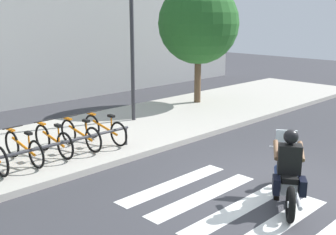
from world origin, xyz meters
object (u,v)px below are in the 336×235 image
Objects in this scene: motorcycle at (287,179)px; bicycle_3 at (80,135)px; street_lamp at (132,35)px; bicycle_1 at (23,148)px; tree_near_rack at (199,24)px; bike_rack at (66,143)px; bicycle_2 at (53,141)px; rider at (289,162)px; bicycle_4 at (105,129)px.

bicycle_3 is at bearing 102.92° from motorcycle.
motorcycle is 0.39× the size of street_lamp.
bicycle_1 is 1.48m from bicycle_3.
motorcycle is at bearing -127.51° from tree_near_rack.
bike_rack is at bearing -143.21° from bicycle_3.
bicycle_2 is (-1.89, 5.00, 0.06)m from motorcycle.
tree_near_rack reaches higher than bicycle_2.
rider is 0.31× the size of street_lamp.
bicycle_4 is 1.58m from bike_rack.
rider is 0.32× the size of tree_near_rack.
rider is 0.40× the size of bike_rack.
tree_near_rack reaches higher than bike_rack.
bicycle_1 is 0.74m from bicycle_2.
tree_near_rack is (6.29, 1.70, 2.55)m from bicycle_3.
rider is 5.37m from bicycle_2.
bicycle_3 reaches higher than bicycle_1.
bicycle_1 is 0.99× the size of bicycle_4.
street_lamp is (1.66, 6.30, 2.33)m from motorcycle.
bicycle_4 is at bearing 93.86° from rider.
bicycle_2 is 7.67m from tree_near_rack.
bicycle_3 is (0.74, 0.00, -0.01)m from bicycle_2.
motorcycle is at bearing -104.73° from street_lamp.
street_lamp is at bearing 20.07° from bicycle_2.
bicycle_3 is 0.93m from bike_rack.
motorcycle reaches higher than bicycle_2.
motorcycle is 5.35m from bicycle_2.
bike_rack is 4.58m from street_lamp.
motorcycle reaches higher than bicycle_3.
rider is at bearing -86.14° from bicycle_4.
rider is 5.67m from bicycle_1.
tree_near_rack reaches higher than rider.
tree_near_rack is (7.77, 1.69, 2.55)m from bicycle_1.
bicycle_2 is 0.94× the size of bicycle_4.
rider is at bearing -127.69° from tree_near_rack.
rider is (-0.07, -0.04, 0.36)m from motorcycle.
tree_near_rack is at bearing 52.49° from motorcycle.
street_lamp is (2.06, 1.29, 2.29)m from bicycle_4.
bike_rack is (-1.82, 4.49, -0.25)m from rider.
bicycle_1 is (-2.56, 5.05, -0.32)m from rider.
bicycle_4 is 0.48× the size of bike_rack.
rider is at bearing -63.07° from bicycle_1.
bicycle_2 is 0.36× the size of tree_near_rack.
motorcycle is at bearing 31.93° from rider.
bicycle_3 reaches higher than bicycle_4.
bicycle_1 is 0.48× the size of bike_rack.
bike_rack is 0.79× the size of tree_near_rack.
rider is 5.17m from bicycle_3.
bicycle_2 is (-1.82, 5.05, -0.31)m from rider.
bicycle_3 is 0.47× the size of bike_rack.
bicycle_3 is 0.37× the size of tree_near_rack.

